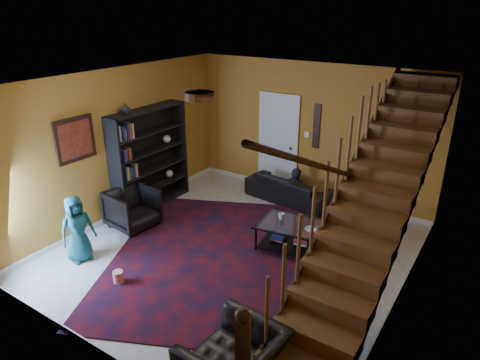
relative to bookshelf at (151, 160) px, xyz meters
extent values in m
plane|color=beige|center=(2.40, -0.60, -0.96)|extent=(5.50, 5.50, 0.00)
plane|color=#AE7026|center=(2.40, 2.15, 0.44)|extent=(5.20, 0.00, 5.20)
plane|color=#AE7026|center=(2.40, -3.35, 0.44)|extent=(5.20, 0.00, 5.20)
plane|color=#AE7026|center=(-0.20, -0.60, 0.44)|extent=(0.00, 5.50, 5.50)
plane|color=#AE7026|center=(5.00, -0.60, 0.44)|extent=(0.00, 5.50, 5.50)
plane|color=white|center=(2.40, -0.60, 1.84)|extent=(5.50, 5.50, 0.00)
cube|color=silver|center=(2.40, 2.14, -0.91)|extent=(5.20, 0.02, 0.10)
cube|color=silver|center=(-0.19, -0.60, -0.91)|extent=(0.02, 5.50, 0.10)
cube|color=#AE7026|center=(4.53, -0.60, 0.36)|extent=(0.95, 4.92, 2.83)
cube|color=black|center=(4.07, -0.60, 0.44)|extent=(0.04, 5.02, 3.02)
cylinder|color=black|center=(4.10, -0.60, 0.89)|extent=(0.07, 4.20, 2.44)
cube|color=black|center=(0.00, 0.00, 0.04)|extent=(0.35, 1.80, 2.00)
cube|color=black|center=(0.00, 0.00, -0.56)|extent=(0.35, 1.72, 0.03)
cube|color=black|center=(0.00, 0.00, 0.20)|extent=(0.35, 1.72, 0.03)
cube|color=silver|center=(1.70, 2.12, 0.06)|extent=(0.82, 0.05, 2.05)
cube|color=maroon|center=(-0.17, -1.50, 0.79)|extent=(0.04, 0.74, 0.74)
cube|color=black|center=(2.55, 2.13, 0.59)|extent=(0.14, 0.03, 0.90)
cylinder|color=#3F2814|center=(2.40, -1.40, 1.78)|extent=(0.40, 0.40, 0.10)
cube|color=#4C0D12|center=(2.38, -0.82, -0.95)|extent=(4.97, 5.22, 0.02)
imported|color=black|center=(2.23, 1.70, -0.69)|extent=(1.92, 0.94, 0.54)
imported|color=black|center=(0.35, -0.89, -0.60)|extent=(0.88, 0.86, 0.73)
imported|color=black|center=(2.35, 1.75, -0.82)|extent=(0.44, 0.30, 1.19)
imported|color=black|center=(3.90, 1.75, -0.77)|extent=(0.66, 0.54, 1.28)
imported|color=#1C656B|center=(0.45, -2.14, -0.41)|extent=(0.48, 0.61, 1.11)
cube|color=black|center=(2.68, -0.38, -0.72)|extent=(0.03, 0.03, 0.49)
cube|color=black|center=(3.94, -0.38, -0.72)|extent=(0.03, 0.03, 0.49)
cube|color=black|center=(2.68, 0.33, -0.72)|extent=(0.03, 0.03, 0.49)
cube|color=black|center=(3.94, 0.33, -0.72)|extent=(0.03, 0.03, 0.49)
cube|color=black|center=(3.31, -0.02, -0.83)|extent=(1.35, 0.89, 0.02)
cube|color=silver|center=(3.31, -0.02, -0.47)|extent=(1.42, 0.96, 0.02)
imported|color=#999999|center=(3.62, -0.09, -0.41)|extent=(0.16, 0.16, 0.10)
imported|color=#999999|center=(2.93, 0.00, -0.41)|extent=(0.13, 0.13, 0.10)
imported|color=#999999|center=(3.53, -0.10, -0.44)|extent=(0.20, 0.20, 0.05)
imported|color=#999999|center=(0.00, -0.50, 1.13)|extent=(0.18, 0.18, 0.19)
cylinder|color=red|center=(1.45, -2.25, -0.86)|extent=(0.19, 0.19, 0.18)
camera|label=1|loc=(5.83, -5.67, 2.86)|focal=32.00mm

